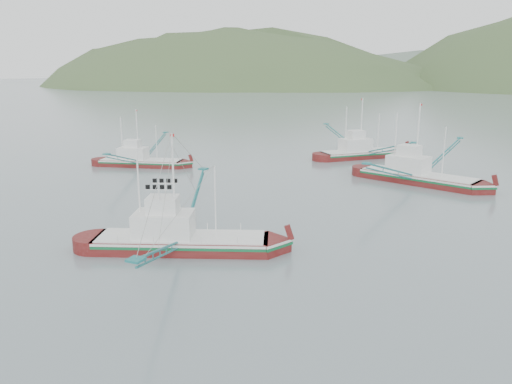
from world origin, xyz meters
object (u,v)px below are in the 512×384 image
at_px(bg_boat_far, 363,144).
at_px(main_boat, 180,226).
at_px(bg_boat_left, 140,155).
at_px(bg_boat_right, 418,167).

bearing_deg(bg_boat_far, main_boat, -139.00).
distance_m(main_boat, bg_boat_left, 37.75).
bearing_deg(bg_boat_right, bg_boat_left, -154.72).
distance_m(bg_boat_left, bg_boat_right, 40.03).
bearing_deg(main_boat, bg_boat_right, 44.76).
xyz_separation_m(bg_boat_far, bg_boat_left, (-29.23, -20.76, -0.58)).
bearing_deg(bg_boat_right, main_boat, -95.85).
bearing_deg(bg_boat_far, bg_boat_right, -100.41).
distance_m(main_boat, bg_boat_right, 36.55).
height_order(main_boat, bg_boat_left, main_boat).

